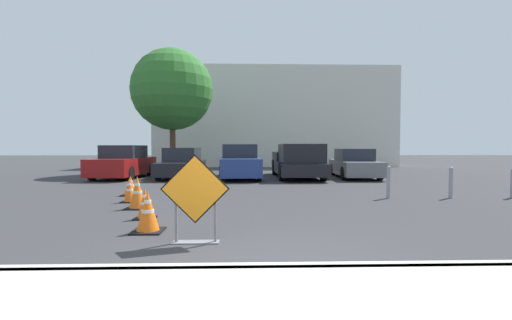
# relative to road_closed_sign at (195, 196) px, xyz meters

# --- Properties ---
(ground_plane) EXTENTS (96.00, 96.00, 0.00)m
(ground_plane) POSITION_rel_road_closed_sign_xyz_m (1.08, 8.61, -0.73)
(ground_plane) COLOR #333335
(curb_lip) EXTENTS (28.48, 0.20, 0.14)m
(curb_lip) POSITION_rel_road_closed_sign_xyz_m (1.08, -1.39, -0.66)
(curb_lip) COLOR #ADAAA3
(curb_lip) RESTS_ON ground_plane
(road_closed_sign) EXTENTS (1.06, 0.20, 1.38)m
(road_closed_sign) POSITION_rel_road_closed_sign_xyz_m (0.00, 0.00, 0.00)
(road_closed_sign) COLOR black
(road_closed_sign) RESTS_ON ground_plane
(traffic_cone_nearest) EXTENTS (0.53, 0.53, 0.72)m
(traffic_cone_nearest) POSITION_rel_road_closed_sign_xyz_m (-0.95, 0.77, -0.38)
(traffic_cone_nearest) COLOR black
(traffic_cone_nearest) RESTS_ON ground_plane
(traffic_cone_second) EXTENTS (0.41, 0.41, 0.65)m
(traffic_cone_second) POSITION_rel_road_closed_sign_xyz_m (-1.32, 1.88, -0.42)
(traffic_cone_second) COLOR black
(traffic_cone_second) RESTS_ON ground_plane
(traffic_cone_third) EXTENTS (0.54, 0.54, 0.79)m
(traffic_cone_third) POSITION_rel_road_closed_sign_xyz_m (-1.85, 3.07, -0.35)
(traffic_cone_third) COLOR black
(traffic_cone_third) RESTS_ON ground_plane
(traffic_cone_fourth) EXTENTS (0.41, 0.41, 0.66)m
(traffic_cone_fourth) POSITION_rel_road_closed_sign_xyz_m (-2.37, 4.04, -0.41)
(traffic_cone_fourth) COLOR black
(traffic_cone_fourth) RESTS_ON ground_plane
(traffic_cone_fifth) EXTENTS (0.52, 0.52, 0.60)m
(traffic_cone_fifth) POSITION_rel_road_closed_sign_xyz_m (-2.77, 5.33, -0.44)
(traffic_cone_fifth) COLOR black
(traffic_cone_fifth) RESTS_ON ground_plane
(parked_car_nearest) EXTENTS (2.06, 4.46, 1.57)m
(parked_car_nearest) POSITION_rel_road_closed_sign_xyz_m (-5.16, 11.47, -0.01)
(parked_car_nearest) COLOR maroon
(parked_car_nearest) RESTS_ON ground_plane
(parked_car_second) EXTENTS (1.83, 4.70, 1.45)m
(parked_car_second) POSITION_rel_road_closed_sign_xyz_m (-2.35, 11.61, -0.07)
(parked_car_second) COLOR black
(parked_car_second) RESTS_ON ground_plane
(parked_car_third) EXTENTS (2.04, 4.54, 1.61)m
(parked_car_third) POSITION_rel_road_closed_sign_xyz_m (0.45, 11.06, 0.01)
(parked_car_third) COLOR navy
(parked_car_third) RESTS_ON ground_plane
(pickup_truck) EXTENTS (2.14, 5.38, 1.63)m
(pickup_truck) POSITION_rel_road_closed_sign_xyz_m (3.26, 10.99, 0.01)
(pickup_truck) COLOR black
(pickup_truck) RESTS_ON ground_plane
(parked_car_fourth) EXTENTS (2.00, 4.36, 1.40)m
(parked_car_fourth) POSITION_rel_road_closed_sign_xyz_m (6.07, 11.28, -0.09)
(parked_car_fourth) COLOR slate
(parked_car_fourth) RESTS_ON ground_plane
(bollard_nearest) EXTENTS (0.12, 0.12, 0.95)m
(bollard_nearest) POSITION_rel_road_closed_sign_xyz_m (4.91, 4.52, -0.23)
(bollard_nearest) COLOR gray
(bollard_nearest) RESTS_ON ground_plane
(bollard_second) EXTENTS (0.12, 0.12, 0.91)m
(bollard_second) POSITION_rel_road_closed_sign_xyz_m (6.76, 4.52, -0.25)
(bollard_second) COLOR gray
(bollard_second) RESTS_ON ground_plane
(building_facade_backdrop) EXTENTS (18.42, 5.00, 7.56)m
(building_facade_backdrop) POSITION_rel_road_closed_sign_xyz_m (3.06, 22.46, 3.05)
(building_facade_backdrop) COLOR beige
(building_facade_backdrop) RESTS_ON ground_plane
(street_tree_behind_lot) EXTENTS (4.57, 4.57, 7.01)m
(street_tree_behind_lot) POSITION_rel_road_closed_sign_xyz_m (-3.39, 14.31, 3.99)
(street_tree_behind_lot) COLOR #513823
(street_tree_behind_lot) RESTS_ON ground_plane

